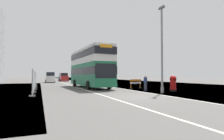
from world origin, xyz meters
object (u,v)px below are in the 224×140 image
object	(u,v)px
red_pillar_postbox	(173,83)
pedestrian_at_kerb	(145,83)
double_decker_bus	(90,67)
car_oncoming_near	(50,78)
car_receding_mid	(64,77)
car_receding_far	(62,77)
roadworks_barrier	(136,83)
lamppost_foreground	(162,52)

from	to	relation	value
red_pillar_postbox	pedestrian_at_kerb	distance (m)	2.75
double_decker_bus	red_pillar_postbox	distance (m)	10.78
car_oncoming_near	pedestrian_at_kerb	bearing A→B (deg)	-74.00
double_decker_bus	car_oncoming_near	world-z (taller)	double_decker_bus
car_receding_mid	car_oncoming_near	bearing A→B (deg)	-117.18
red_pillar_postbox	car_oncoming_near	distance (m)	30.19
car_receding_far	car_oncoming_near	bearing A→B (deg)	-106.98
double_decker_bus	roadworks_barrier	distance (m)	6.30
red_pillar_postbox	lamppost_foreground	bearing A→B (deg)	-151.79
roadworks_barrier	car_oncoming_near	xyz separation A→B (m)	(-8.71, 23.46, 0.37)
car_oncoming_near	double_decker_bus	bearing A→B (deg)	-78.91
red_pillar_postbox	pedestrian_at_kerb	world-z (taller)	pedestrian_at_kerb
car_oncoming_near	pedestrian_at_kerb	size ratio (longest dim) A/B	2.72
lamppost_foreground	pedestrian_at_kerb	distance (m)	3.75
double_decker_bus	car_receding_far	xyz separation A→B (m)	(0.29, 33.61, -1.57)
roadworks_barrier	red_pillar_postbox	bearing A→B (deg)	-72.27
roadworks_barrier	car_receding_mid	xyz separation A→B (m)	(-4.82, 31.02, 0.36)
double_decker_bus	pedestrian_at_kerb	distance (m)	8.50
lamppost_foreground	red_pillar_postbox	bearing A→B (deg)	28.21
pedestrian_at_kerb	car_receding_mid	bearing A→B (deg)	96.43
double_decker_bus	roadworks_barrier	world-z (taller)	double_decker_bus
double_decker_bus	pedestrian_at_kerb	bearing A→B (deg)	-61.92
double_decker_bus	car_oncoming_near	distance (m)	20.32
lamppost_foreground	car_receding_mid	bearing A→B (deg)	96.52
double_decker_bus	red_pillar_postbox	world-z (taller)	double_decker_bus
double_decker_bus	lamppost_foreground	bearing A→B (deg)	-66.35
double_decker_bus	lamppost_foreground	distance (m)	10.60
car_oncoming_near	car_receding_far	xyz separation A→B (m)	(4.19, 13.73, 0.00)
red_pillar_postbox	car_oncoming_near	world-z (taller)	car_oncoming_near
lamppost_foreground	red_pillar_postbox	world-z (taller)	lamppost_foreground
car_oncoming_near	pedestrian_at_kerb	distance (m)	28.30
lamppost_foreground	car_receding_mid	size ratio (longest dim) A/B	1.97
car_oncoming_near	pedestrian_at_kerb	xyz separation A→B (m)	(7.80, -27.20, -0.27)
roadworks_barrier	pedestrian_at_kerb	world-z (taller)	pedestrian_at_kerb
car_oncoming_near	car_receding_far	world-z (taller)	car_oncoming_near
car_receding_far	lamppost_foreground	bearing A→B (deg)	-84.81
car_oncoming_near	car_receding_mid	bearing A→B (deg)	62.82
double_decker_bus	red_pillar_postbox	xyz separation A→B (m)	(6.39, -8.50, -1.79)
lamppost_foreground	roadworks_barrier	xyz separation A→B (m)	(0.58, 6.09, -3.02)
car_receding_far	pedestrian_at_kerb	xyz separation A→B (m)	(3.61, -40.93, -0.27)
lamppost_foreground	pedestrian_at_kerb	size ratio (longest dim) A/B	4.91
double_decker_bus	car_receding_far	size ratio (longest dim) A/B	2.50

